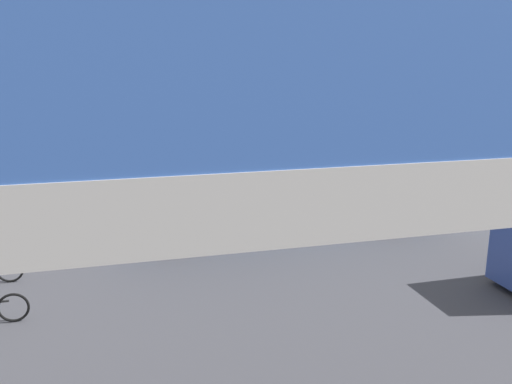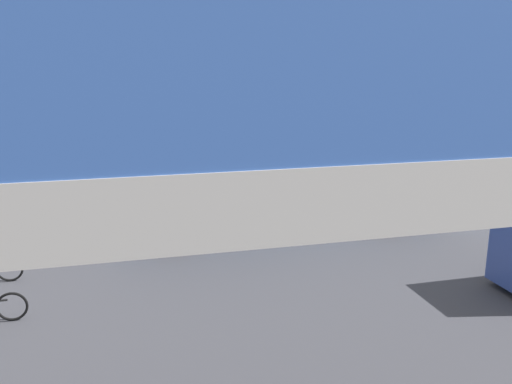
# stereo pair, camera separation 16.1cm
# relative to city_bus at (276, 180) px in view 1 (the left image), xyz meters

# --- Properties ---
(ground) EXTENTS (80.00, 80.00, 0.00)m
(ground) POSITION_rel_city_bus_xyz_m (-1.35, 0.36, -1.88)
(ground) COLOR #38383D
(city_bus) EXTENTS (11.54, 2.85, 3.15)m
(city_bus) POSITION_rel_city_bus_xyz_m (0.00, 0.00, 0.00)
(city_bus) COLOR #196BB7
(city_bus) RESTS_ON ground
(traffic_sign) EXTENTS (0.08, 0.60, 2.80)m
(traffic_sign) POSITION_rel_city_bus_xyz_m (-1.42, -3.25, 0.01)
(traffic_sign) COLOR slate
(traffic_sign) RESTS_ON ground
(lane_dash_leftmost) EXTENTS (2.00, 0.20, 0.01)m
(lane_dash_leftmost) POSITION_rel_city_bus_xyz_m (-9.35, -2.47, -1.88)
(lane_dash_leftmost) COLOR silver
(lane_dash_leftmost) RESTS_ON ground
(lane_dash_left) EXTENTS (2.00, 0.20, 0.01)m
(lane_dash_left) POSITION_rel_city_bus_xyz_m (-5.35, -2.47, -1.88)
(lane_dash_left) COLOR silver
(lane_dash_left) RESTS_ON ground
(lane_dash_centre) EXTENTS (2.00, 0.20, 0.01)m
(lane_dash_centre) POSITION_rel_city_bus_xyz_m (-1.35, -2.47, -1.88)
(lane_dash_centre) COLOR silver
(lane_dash_centre) RESTS_ON ground
(lane_dash_right) EXTENTS (2.00, 0.20, 0.01)m
(lane_dash_right) POSITION_rel_city_bus_xyz_m (2.65, -2.47, -1.88)
(lane_dash_right) COLOR silver
(lane_dash_right) RESTS_ON ground
(lane_dash_rightmost) EXTENTS (2.00, 0.20, 0.01)m
(lane_dash_rightmost) POSITION_rel_city_bus_xyz_m (6.65, -2.47, -1.88)
(lane_dash_rightmost) COLOR silver
(lane_dash_rightmost) RESTS_ON ground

